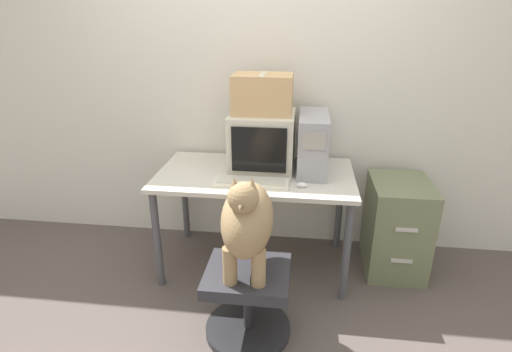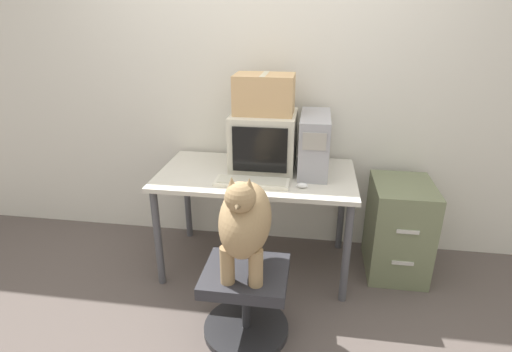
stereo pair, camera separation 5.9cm
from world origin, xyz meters
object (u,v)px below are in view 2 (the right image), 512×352
at_px(filing_cabinet, 398,228).
at_px(crt_monitor, 264,140).
at_px(cardboard_box, 264,94).
at_px(office_chair, 246,299).
at_px(dog, 245,220).
at_px(keyboard, 252,182).
at_px(pc_tower, 314,143).

bearing_deg(filing_cabinet, crt_monitor, 177.43).
distance_m(filing_cabinet, cardboard_box, 1.34).
height_order(office_chair, dog, dog).
xyz_separation_m(dog, cardboard_box, (-0.01, 0.83, 0.51)).
bearing_deg(filing_cabinet, office_chair, -141.09).
height_order(office_chair, cardboard_box, cardboard_box).
distance_m(crt_monitor, keyboard, 0.38).
xyz_separation_m(crt_monitor, filing_cabinet, (0.97, -0.04, -0.59)).
distance_m(office_chair, dog, 0.52).
xyz_separation_m(filing_cabinet, cardboard_box, (-0.97, 0.05, 0.92)).
xyz_separation_m(crt_monitor, pc_tower, (0.35, -0.03, 0.00)).
distance_m(crt_monitor, office_chair, 1.08).
distance_m(office_chair, filing_cabinet, 1.25).
bearing_deg(dog, cardboard_box, 90.62).
distance_m(crt_monitor, cardboard_box, 0.32).
height_order(pc_tower, filing_cabinet, pc_tower).
distance_m(pc_tower, filing_cabinet, 0.87).
relative_size(crt_monitor, office_chair, 0.87).
xyz_separation_m(office_chair, filing_cabinet, (0.97, 0.78, 0.11)).
bearing_deg(keyboard, dog, -84.92).
height_order(crt_monitor, office_chair, crt_monitor).
relative_size(crt_monitor, pc_tower, 0.90).
distance_m(crt_monitor, pc_tower, 0.35).
bearing_deg(keyboard, office_chair, -84.93).
bearing_deg(dog, office_chair, -90.00).
bearing_deg(pc_tower, office_chair, -113.15).
xyz_separation_m(pc_tower, office_chair, (-0.34, -0.79, -0.70)).
distance_m(pc_tower, dog, 0.88).
height_order(keyboard, cardboard_box, cardboard_box).
xyz_separation_m(keyboard, dog, (0.04, -0.49, -0.00)).
bearing_deg(keyboard, filing_cabinet, 15.75).
bearing_deg(pc_tower, filing_cabinet, -1.40).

